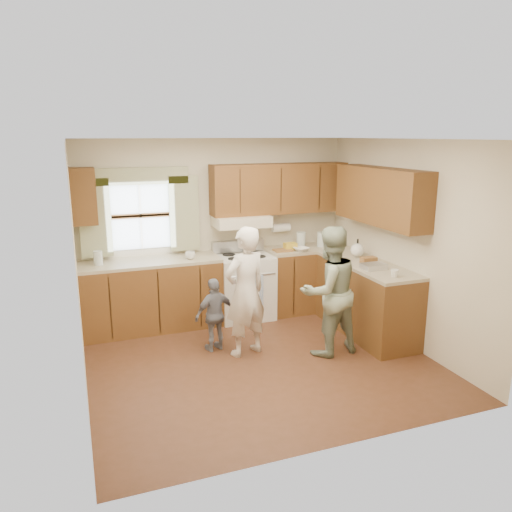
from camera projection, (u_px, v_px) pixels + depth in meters
name	position (u px, v px, depth m)	size (l,w,h in m)	color
room	(260.00, 256.00, 5.47)	(3.80, 3.80, 3.80)	#4A2A17
kitchen_fixtures	(274.00, 264.00, 6.75)	(3.80, 2.25, 2.15)	#4A290F
stove	(244.00, 285.00, 7.06)	(0.76, 0.67, 1.07)	silver
woman_left	(245.00, 292.00, 5.78)	(0.56, 0.37, 1.54)	silver
woman_right	(329.00, 291.00, 5.81)	(0.75, 0.58, 1.54)	#264028
child	(215.00, 315.00, 5.97)	(0.53, 0.22, 0.90)	gray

